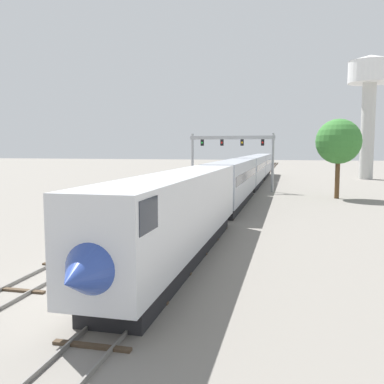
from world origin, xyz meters
TOP-DOWN VIEW (x-y plane):
  - ground_plane at (0.00, 0.00)m, footprint 400.00×400.00m
  - track_main at (2.00, 60.00)m, footprint 2.60×200.00m
  - track_near at (-3.50, 40.00)m, footprint 2.60×160.00m
  - passenger_train at (2.00, 39.18)m, footprint 3.04×90.97m
  - signal_gantry at (-0.25, 42.27)m, footprint 12.10×0.49m
  - water_tower at (22.53, 71.35)m, footprint 8.37×8.37m
  - trackside_tree_left at (13.53, 36.42)m, footprint 5.44×5.44m

SIDE VIEW (x-z plane):
  - ground_plane at x=0.00m, z-range 0.00..0.00m
  - track_main at x=2.00m, z-range -0.01..0.15m
  - track_near at x=-3.50m, z-range -0.01..0.15m
  - passenger_train at x=2.00m, z-range 0.20..5.00m
  - signal_gantry at x=-0.25m, z-range 1.90..10.13m
  - trackside_tree_left at x=13.53m, z-range 2.07..11.75m
  - water_tower at x=22.53m, z-range 6.24..30.23m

